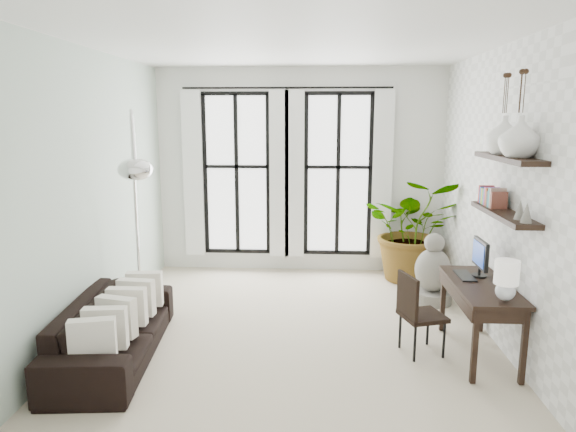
# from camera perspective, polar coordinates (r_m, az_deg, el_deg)

# --- Properties ---
(floor) EXTENTS (5.00, 5.00, 0.00)m
(floor) POSITION_cam_1_polar(r_m,az_deg,el_deg) (6.09, 0.48, -12.69)
(floor) COLOR beige
(floor) RESTS_ON ground
(ceiling) EXTENTS (5.00, 5.00, 0.00)m
(ceiling) POSITION_cam_1_polar(r_m,az_deg,el_deg) (5.64, 0.54, 18.67)
(ceiling) COLOR white
(ceiling) RESTS_ON wall_back
(wall_left) EXTENTS (0.00, 5.00, 5.00)m
(wall_left) POSITION_cam_1_polar(r_m,az_deg,el_deg) (6.17, -20.86, 2.38)
(wall_left) COLOR #B8CDBC
(wall_left) RESTS_ON floor
(wall_right) EXTENTS (0.00, 5.00, 5.00)m
(wall_right) POSITION_cam_1_polar(r_m,az_deg,el_deg) (5.98, 22.59, 2.01)
(wall_right) COLOR white
(wall_right) RESTS_ON floor
(wall_back) EXTENTS (4.50, 0.00, 4.50)m
(wall_back) POSITION_cam_1_polar(r_m,az_deg,el_deg) (8.13, 1.32, 4.98)
(wall_back) COLOR white
(wall_back) RESTS_ON floor
(windows) EXTENTS (3.26, 0.13, 2.65)m
(windows) POSITION_cam_1_polar(r_m,az_deg,el_deg) (8.07, -0.12, 4.65)
(windows) COLOR white
(windows) RESTS_ON wall_back
(wall_shelves) EXTENTS (0.25, 1.30, 0.60)m
(wall_shelves) POSITION_cam_1_polar(r_m,az_deg,el_deg) (5.50, 22.85, 2.61)
(wall_shelves) COLOR black
(wall_shelves) RESTS_ON wall_right
(sofa) EXTENTS (1.00, 2.16, 0.61)m
(sofa) POSITION_cam_1_polar(r_m,az_deg,el_deg) (5.67, -18.81, -11.81)
(sofa) COLOR black
(sofa) RESTS_ON floor
(throw_pillows) EXTENTS (0.40, 1.52, 0.40)m
(throw_pillows) POSITION_cam_1_polar(r_m,az_deg,el_deg) (5.56, -17.96, -10.06)
(throw_pillows) COLOR white
(throw_pillows) RESTS_ON sofa
(plant) EXTENTS (1.59, 1.44, 1.57)m
(plant) POSITION_cam_1_polar(r_m,az_deg,el_deg) (7.93, 13.75, -1.46)
(plant) COLOR #2D7228
(plant) RESTS_ON floor
(desk) EXTENTS (0.55, 1.31, 1.16)m
(desk) POSITION_cam_1_polar(r_m,az_deg,el_deg) (5.58, 20.79, -7.73)
(desk) COLOR black
(desk) RESTS_ON floor
(desk_chair) EXTENTS (0.51, 0.51, 0.87)m
(desk_chair) POSITION_cam_1_polar(r_m,az_deg,el_deg) (5.54, 14.03, -9.99)
(desk_chair) COLOR black
(desk_chair) RESTS_ON floor
(arc_lamp) EXTENTS (0.76, 1.41, 2.52)m
(arc_lamp) POSITION_cam_1_polar(r_m,az_deg,el_deg) (5.76, -16.76, 5.43)
(arc_lamp) COLOR silver
(arc_lamp) RESTS_ON floor
(buddha) EXTENTS (0.53, 0.53, 0.95)m
(buddha) POSITION_cam_1_polar(r_m,az_deg,el_deg) (7.12, 15.78, -6.17)
(buddha) COLOR gray
(buddha) RESTS_ON floor
(vase_a) EXTENTS (0.37, 0.37, 0.38)m
(vase_a) POSITION_cam_1_polar(r_m,az_deg,el_deg) (5.18, 24.36, 8.04)
(vase_a) COLOR white
(vase_a) RESTS_ON shelf_upper
(vase_b) EXTENTS (0.37, 0.37, 0.38)m
(vase_b) POSITION_cam_1_polar(r_m,az_deg,el_deg) (5.56, 22.88, 8.28)
(vase_b) COLOR white
(vase_b) RESTS_ON shelf_upper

